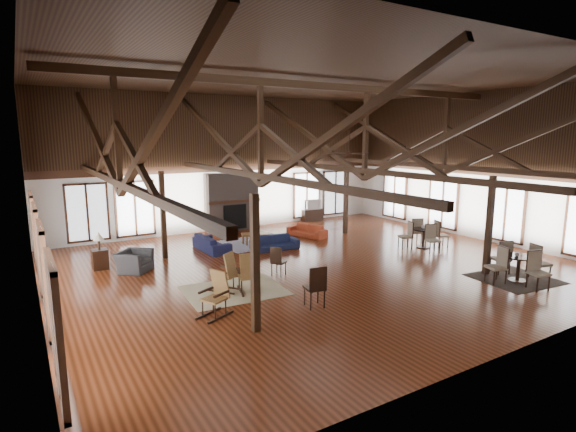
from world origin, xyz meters
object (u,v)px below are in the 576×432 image
sofa_navy_left (212,243)px  tv_console (312,215)px  sofa_orange (307,231)px  coffee_table (255,235)px  cafe_table_near (519,264)px  armchair (134,261)px  cafe_table_far (424,235)px  sofa_navy_front (275,243)px

sofa_navy_left → tv_console: (6.64, 3.10, -0.01)m
sofa_orange → coffee_table: sofa_orange is taller
tv_console → coffee_table: bearing=-148.0°
coffee_table → tv_console: bearing=50.0°
cafe_table_near → tv_console: bearing=88.7°
armchair → cafe_table_far: size_ratio=0.51×
sofa_navy_front → sofa_navy_left: sofa_navy_left is taller
coffee_table → tv_console: tv_console is taller
cafe_table_near → tv_console: 11.18m
sofa_navy_front → coffee_table: (-0.20, 1.23, 0.09)m
cafe_table_near → cafe_table_far: cafe_table_near is taller
sofa_navy_left → sofa_orange: 4.36m
cafe_table_near → sofa_orange: bearing=103.9°
sofa_orange → cafe_table_far: size_ratio=0.88×
sofa_navy_front → cafe_table_far: 5.70m
cafe_table_far → armchair: bearing=165.8°
sofa_orange → armchair: bearing=-98.6°
coffee_table → cafe_table_near: (4.50, -8.20, 0.18)m
coffee_table → armchair: armchair is taller
cafe_table_near → sofa_navy_front: bearing=121.7°
sofa_navy_front → tv_console: (4.55, 4.20, 0.02)m
cafe_table_far → sofa_navy_left: bearing=151.9°
armchair → cafe_table_far: 10.51m
cafe_table_near → cafe_table_far: (0.71, 4.27, -0.02)m
sofa_orange → cafe_table_far: 4.80m
armchair → tv_console: (9.72, 4.32, -0.05)m
armchair → sofa_navy_front: bearing=-45.6°
armchair → cafe_table_far: cafe_table_far is taller
sofa_navy_left → sofa_orange: size_ratio=1.13×
sofa_navy_front → cafe_table_far: (5.02, -2.70, 0.25)m
sofa_navy_front → cafe_table_far: cafe_table_far is taller
sofa_navy_front → cafe_table_near: size_ratio=0.86×
tv_console → sofa_navy_front: bearing=-137.3°
sofa_navy_front → cafe_table_near: cafe_table_near is taller
tv_console → cafe_table_near: bearing=-91.3°
sofa_orange → tv_console: (2.28, 2.98, 0.03)m
sofa_orange → armchair: armchair is taller
sofa_navy_left → cafe_table_near: size_ratio=0.94×
coffee_table → cafe_table_near: bearing=-43.3°
cafe_table_far → sofa_orange: bearing=125.0°
sofa_navy_front → sofa_orange: size_ratio=1.03×
armchair → sofa_orange: bearing=-36.7°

